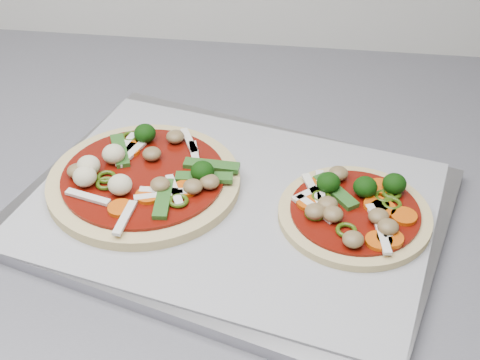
# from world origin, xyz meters

# --- Properties ---
(baking_tray) EXTENTS (0.48, 0.41, 0.01)m
(baking_tray) POSITION_xyz_m (-0.43, 1.22, 0.91)
(baking_tray) COLOR #9D9CA1
(baking_tray) RESTS_ON countertop
(parchment) EXTENTS (0.45, 0.37, 0.00)m
(parchment) POSITION_xyz_m (-0.43, 1.22, 0.91)
(parchment) COLOR #9C9CA1
(parchment) RESTS_ON baking_tray
(pizza_left) EXTENTS (0.24, 0.24, 0.03)m
(pizza_left) POSITION_xyz_m (-0.52, 1.23, 0.93)
(pizza_left) COLOR #D2B778
(pizza_left) RESTS_ON parchment
(pizza_right) EXTENTS (0.17, 0.17, 0.03)m
(pizza_right) POSITION_xyz_m (-0.31, 1.21, 0.92)
(pizza_right) COLOR #D2B778
(pizza_right) RESTS_ON parchment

